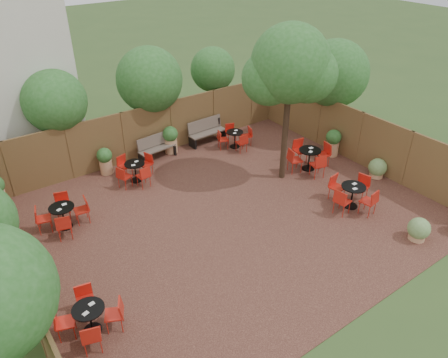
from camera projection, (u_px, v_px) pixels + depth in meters
ground at (227, 216)px, 13.46m from camera, size 80.00×80.00×0.00m
courtyard_paving at (227, 216)px, 13.46m from camera, size 12.00×10.00×0.02m
fence_back at (149, 131)px, 16.42m from camera, size 12.00×0.08×2.00m
fence_left at (15, 270)px, 9.94m from camera, size 0.08×10.00×2.00m
fence_right at (359, 138)px, 15.95m from camera, size 0.08×10.00×2.00m
overhang_foliage at (155, 114)px, 13.50m from camera, size 15.80×10.53×2.61m
courtyard_tree at (290, 69)px, 13.43m from camera, size 2.68×2.58×5.30m
park_bench_left at (156, 147)px, 16.45m from camera, size 1.49×0.61×0.90m
park_bench_right at (206, 131)px, 17.59m from camera, size 1.60×0.56×0.98m
bistro_tables at (218, 189)px, 14.00m from camera, size 10.69×6.99×0.90m
planters at (149, 158)px, 15.40m from camera, size 11.85×4.42×1.17m
low_shrubs at (410, 202)px, 13.52m from camera, size 2.59×4.05×0.69m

